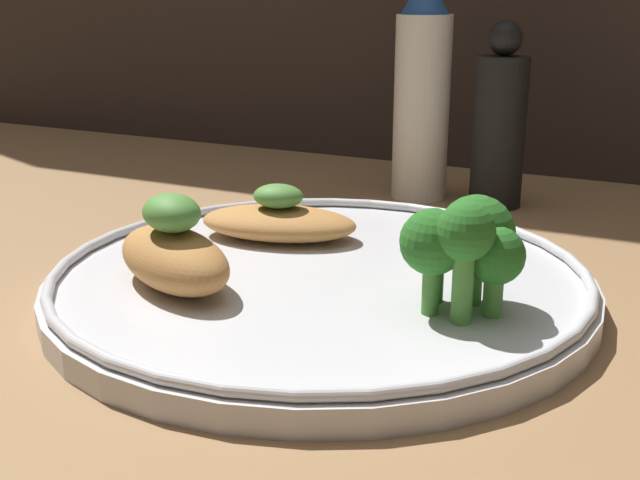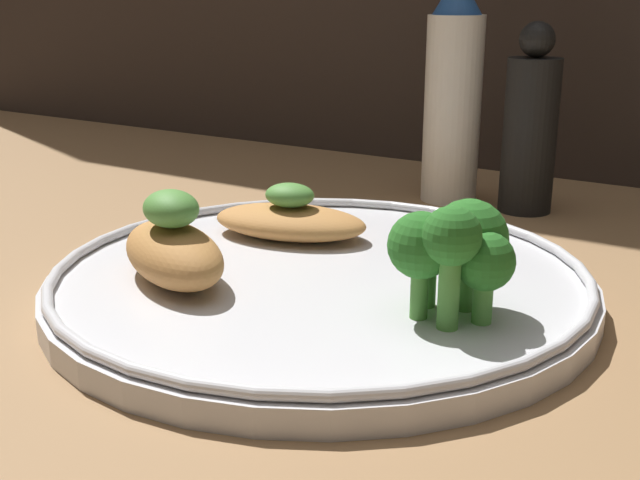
# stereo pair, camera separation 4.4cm
# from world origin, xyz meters

# --- Properties ---
(ground_plane) EXTENTS (1.80, 1.80, 0.01)m
(ground_plane) POSITION_xyz_m (0.00, 0.00, -0.01)
(ground_plane) COLOR #936D47
(plate) EXTENTS (0.31, 0.31, 0.02)m
(plate) POSITION_xyz_m (0.00, 0.00, 0.01)
(plate) COLOR silver
(plate) RESTS_ON ground_plane
(grilled_meat_front) EXTENTS (0.10, 0.08, 0.05)m
(grilled_meat_front) POSITION_xyz_m (-0.06, -0.05, 0.03)
(grilled_meat_front) COLOR #BC7F42
(grilled_meat_front) RESTS_ON plate
(grilled_meat_middle) EXTENTS (0.11, 0.08, 0.04)m
(grilled_meat_middle) POSITION_xyz_m (-0.05, 0.05, 0.03)
(grilled_meat_middle) COLOR #BC7F42
(grilled_meat_middle) RESTS_ON plate
(broccoli_bunch) EXTENTS (0.06, 0.06, 0.06)m
(broccoli_bunch) POSITION_xyz_m (0.09, -0.02, 0.05)
(broccoli_bunch) COLOR #4C8E38
(broccoli_bunch) RESTS_ON plate
(sauce_bottle) EXTENTS (0.05, 0.05, 0.18)m
(sauce_bottle) POSITION_xyz_m (-0.03, 0.24, 0.09)
(sauce_bottle) COLOR white
(sauce_bottle) RESTS_ON ground_plane
(pepper_grinder) EXTENTS (0.04, 0.04, 0.14)m
(pepper_grinder) POSITION_xyz_m (0.04, 0.24, 0.07)
(pepper_grinder) COLOR black
(pepper_grinder) RESTS_ON ground_plane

